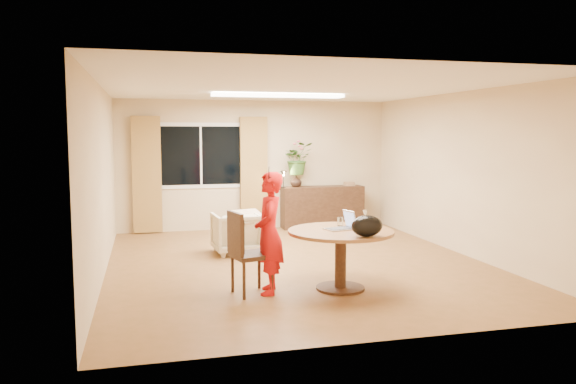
% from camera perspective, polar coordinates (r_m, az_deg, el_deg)
% --- Properties ---
extents(floor, '(6.50, 6.50, 0.00)m').
position_cam_1_polar(floor, '(8.47, 0.93, -7.25)').
color(floor, brown).
rests_on(floor, ground).
extents(ceiling, '(6.50, 6.50, 0.00)m').
position_cam_1_polar(ceiling, '(8.28, 0.96, 10.56)').
color(ceiling, white).
rests_on(ceiling, wall_back).
extents(wall_back, '(5.50, 0.00, 5.50)m').
position_cam_1_polar(wall_back, '(11.44, -3.33, 2.77)').
color(wall_back, tan).
rests_on(wall_back, floor).
extents(wall_left, '(0.00, 6.50, 6.50)m').
position_cam_1_polar(wall_left, '(8.01, -18.41, 1.09)').
color(wall_left, tan).
rests_on(wall_left, floor).
extents(wall_right, '(0.00, 6.50, 6.50)m').
position_cam_1_polar(wall_right, '(9.38, 17.40, 1.80)').
color(wall_right, tan).
rests_on(wall_right, floor).
extents(window, '(1.70, 0.03, 1.30)m').
position_cam_1_polar(window, '(11.25, -8.84, 3.68)').
color(window, white).
rests_on(window, wall_back).
extents(curtain_left, '(0.55, 0.08, 2.25)m').
position_cam_1_polar(curtain_left, '(11.14, -14.15, 1.72)').
color(curtain_left, olive).
rests_on(curtain_left, wall_back).
extents(curtain_right, '(0.55, 0.08, 2.25)m').
position_cam_1_polar(curtain_right, '(11.34, -3.48, 1.96)').
color(curtain_right, olive).
rests_on(curtain_right, wall_back).
extents(ceiling_panel, '(2.20, 0.35, 0.05)m').
position_cam_1_polar(ceiling_panel, '(9.43, -0.98, 9.78)').
color(ceiling_panel, white).
rests_on(ceiling_panel, ceiling).
extents(dining_table, '(1.31, 1.31, 0.75)m').
position_cam_1_polar(dining_table, '(7.01, 5.38, -5.16)').
color(dining_table, brown).
rests_on(dining_table, floor).
extents(dining_chair, '(0.57, 0.54, 1.01)m').
position_cam_1_polar(dining_chair, '(6.81, -3.71, -6.18)').
color(dining_chair, black).
rests_on(dining_chair, floor).
extents(child, '(0.60, 0.46, 1.48)m').
position_cam_1_polar(child, '(6.80, -1.93, -4.18)').
color(child, red).
rests_on(child, floor).
extents(laptop, '(0.41, 0.32, 0.24)m').
position_cam_1_polar(laptop, '(7.00, 5.23, -2.85)').
color(laptop, '#B7B7BC').
rests_on(laptop, dining_table).
extents(tumbler, '(0.08, 0.08, 0.11)m').
position_cam_1_polar(tumbler, '(7.29, 5.33, -3.01)').
color(tumbler, white).
rests_on(tumbler, dining_table).
extents(wine_glass, '(0.09, 0.09, 0.22)m').
position_cam_1_polar(wine_glass, '(7.28, 7.83, -2.65)').
color(wine_glass, white).
rests_on(wine_glass, dining_table).
extents(pot_lid, '(0.24, 0.24, 0.03)m').
position_cam_1_polar(pot_lid, '(7.37, 6.81, -3.23)').
color(pot_lid, white).
rests_on(pot_lid, dining_table).
extents(handbag, '(0.38, 0.22, 0.25)m').
position_cam_1_polar(handbag, '(6.55, 8.03, -3.44)').
color(handbag, black).
rests_on(handbag, dining_table).
extents(armchair, '(0.76, 0.78, 0.66)m').
position_cam_1_polar(armchair, '(9.16, -5.32, -4.14)').
color(armchair, beige).
rests_on(armchair, floor).
extents(throw, '(0.59, 0.65, 0.03)m').
position_cam_1_polar(throw, '(9.10, -3.85, -1.99)').
color(throw, beige).
rests_on(throw, armchair).
extents(sideboard, '(1.70, 0.42, 0.85)m').
position_cam_1_polar(sideboard, '(11.62, 3.51, -1.51)').
color(sideboard, black).
rests_on(sideboard, floor).
extents(vase, '(0.27, 0.27, 0.25)m').
position_cam_1_polar(vase, '(11.40, 0.82, 1.13)').
color(vase, black).
rests_on(vase, sideboard).
extents(bouquet, '(0.63, 0.56, 0.66)m').
position_cam_1_polar(bouquet, '(11.38, 1.00, 3.41)').
color(bouquet, '#266627').
rests_on(bouquet, vase).
extents(book_stack, '(0.23, 0.18, 0.09)m').
position_cam_1_polar(book_stack, '(11.76, 6.24, 0.85)').
color(book_stack, '#875D44').
rests_on(book_stack, sideboard).
extents(desk_lamp, '(0.18, 0.18, 0.35)m').
position_cam_1_polar(desk_lamp, '(11.28, -0.46, 1.35)').
color(desk_lamp, black).
rests_on(desk_lamp, sideboard).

